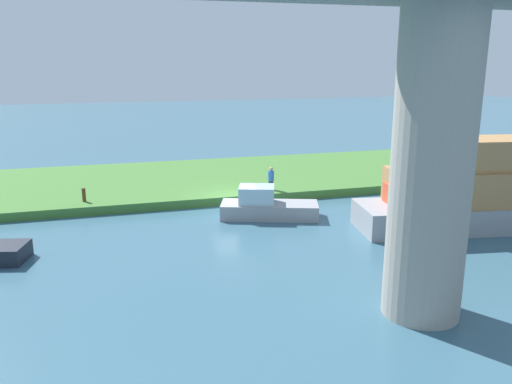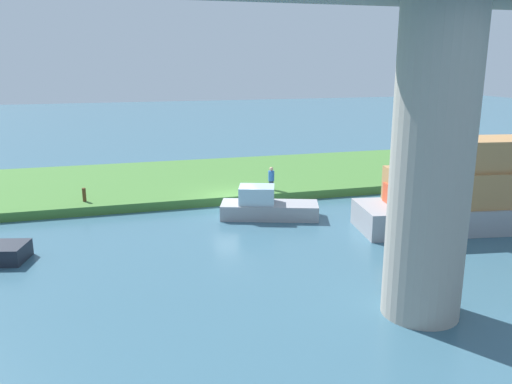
% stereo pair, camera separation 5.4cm
% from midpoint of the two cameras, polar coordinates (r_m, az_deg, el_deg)
% --- Properties ---
extents(ground_plane, '(160.00, 160.00, 0.00)m').
position_cam_midpoint_polar(ground_plane, '(29.75, -2.30, -1.43)').
color(ground_plane, '#386075').
extents(grassy_bank, '(80.00, 12.00, 0.50)m').
position_cam_midpoint_polar(grassy_bank, '(35.37, -4.63, 1.48)').
color(grassy_bank, '#427533').
rests_on(grassy_bank, ground).
extents(bridge_pylon, '(2.48, 2.48, 9.68)m').
position_cam_midpoint_polar(bridge_pylon, '(16.73, 18.64, 2.52)').
color(bridge_pylon, '#9E998E').
rests_on(bridge_pylon, ground).
extents(person_on_bank, '(0.40, 0.40, 1.39)m').
position_cam_midpoint_polar(person_on_bank, '(31.02, 1.61, 1.52)').
color(person_on_bank, '#2D334C').
rests_on(person_on_bank, grassy_bank).
extents(mooring_post, '(0.20, 0.20, 0.75)m').
position_cam_midpoint_polar(mooring_post, '(30.01, -18.43, -0.30)').
color(mooring_post, brown).
rests_on(mooring_post, grassy_bank).
extents(pontoon_yellow, '(9.86, 4.55, 4.85)m').
position_cam_midpoint_polar(pontoon_yellow, '(27.17, 21.71, -0.05)').
color(pontoon_yellow, '#99999E').
rests_on(pontoon_yellow, ground).
extents(riverboat_paddlewheel, '(5.36, 3.32, 1.68)m').
position_cam_midpoint_polar(riverboat_paddlewheel, '(27.23, 1.08, -1.59)').
color(riverboat_paddlewheel, '#99999E').
rests_on(riverboat_paddlewheel, ground).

